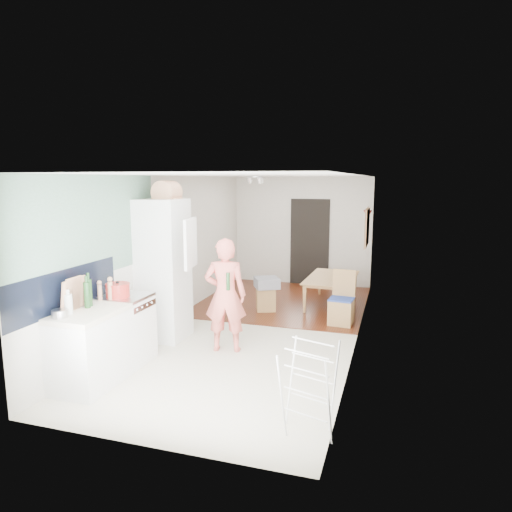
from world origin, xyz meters
The scene contains 32 objects.
room_shell centered at (0.00, 0.00, 1.25)m, with size 3.20×7.00×2.50m, color silver, non-canonical shape.
floor centered at (0.00, 0.00, 0.00)m, with size 3.20×7.00×0.01m, color beige.
wood_floor_overlay centered at (0.00, 1.85, 0.01)m, with size 3.20×3.30×0.01m, color #542016.
sage_wall_panel centered at (-1.59, -2.00, 1.85)m, with size 0.02×3.00×1.30m, color gray.
tile_splashback centered at (-1.59, -2.55, 1.15)m, with size 0.02×1.90×0.50m, color black.
doorway_recess centered at (0.20, 3.48, 1.00)m, with size 0.90×0.04×2.00m, color black.
base_cabinet centered at (-1.30, -2.55, 0.43)m, with size 0.60×0.90×0.86m, color white.
worktop centered at (-1.30, -2.55, 0.89)m, with size 0.62×0.92×0.06m, color silver.
range_cooker centered at (-1.30, -1.80, 0.44)m, with size 0.60×0.60×0.88m, color white.
cooker_top centered at (-1.30, -1.80, 0.90)m, with size 0.60×0.60×0.04m, color #BCBCBE.
fridge_housing centered at (-1.27, -0.78, 1.07)m, with size 0.66×0.66×2.15m, color white.
fridge_door centered at (-0.66, -1.08, 1.55)m, with size 0.56×0.04×0.70m, color white.
fridge_interior centered at (-0.96, -0.78, 1.55)m, with size 0.02×0.52×0.66m, color white.
pinboard centered at (1.58, 1.90, 1.55)m, with size 0.03×0.90×0.70m, color #AD8254.
pinboard_frame centered at (1.57, 1.90, 1.55)m, with size 0.01×0.94×0.74m, color #A27340.
wall_sconce centered at (1.54, 2.55, 1.75)m, with size 0.18×0.18×0.16m, color maroon.
person centered at (-0.17, -1.01, 0.96)m, with size 0.70×0.46×1.93m, color #E76A5E.
dining_table centered at (0.98, 1.83, 0.24)m, with size 1.37×0.76×0.48m, color #A27340.
dining_chair centered at (1.28, 0.66, 0.46)m, with size 0.39×0.39×0.92m, color #A27340, non-canonical shape.
stool centered at (-0.17, 1.08, 0.22)m, with size 0.34×0.34×0.45m, color #A27340, non-canonical shape.
grey_drape centered at (-0.15, 1.07, 0.54)m, with size 0.42×0.42×0.19m, color gray.
drying_rack centered at (1.38, -2.83, 0.45)m, with size 0.46×0.42×0.90m, color white, non-canonical shape.
bread_bin centered at (-1.21, -0.70, 2.25)m, with size 0.37×0.35×0.19m, color tan, non-canonical shape.
red_casserole centered at (-1.34, -1.88, 1.01)m, with size 0.31×0.31×0.18m, color red.
steel_pan centered at (-1.43, -2.86, 0.96)m, with size 0.18×0.18×0.09m, color #BCBCBE.
held_bottle centered at (-0.06, -1.19, 1.06)m, with size 0.05×0.05×0.25m, color #1C441D.
bottle_a centered at (-1.41, -2.37, 1.09)m, with size 0.08×0.08×0.33m, color #1C441D.
bottle_b centered at (-1.38, -2.44, 1.08)m, with size 0.07×0.07×0.31m, color #1C441D.
bottle_c centered at (-1.42, -2.72, 1.04)m, with size 0.09×0.09×0.23m, color silver.
pepper_mill_front centered at (-1.35, -2.02, 1.03)m, with size 0.06×0.06×0.23m, color tan.
pepper_mill_back centered at (-1.46, -2.10, 1.02)m, with size 0.05×0.05×0.20m, color tan.
chopping_boards centered at (-1.45, -2.60, 1.12)m, with size 0.04×0.30×0.41m, color tan, non-canonical shape.
Camera 1 is at (2.10, -6.89, 2.44)m, focal length 32.00 mm.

